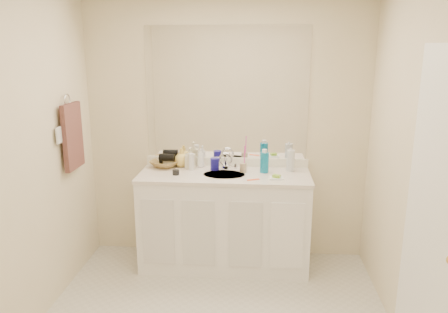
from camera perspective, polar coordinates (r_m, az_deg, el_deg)
wall_back at (r=4.06m, az=0.36°, el=3.19°), size 2.60×0.02×2.40m
wall_front at (r=1.61m, az=-6.56°, el=-15.06°), size 2.60×0.02×2.40m
wall_left at (r=3.21m, az=-25.32°, el=-1.27°), size 0.02×2.60×2.40m
wall_right at (r=2.97m, az=24.29°, el=-2.35°), size 0.02×2.60×2.40m
vanity_cabinet at (r=4.03m, az=0.06°, el=-8.47°), size 1.50×0.55×0.85m
countertop at (r=3.88m, az=0.06°, el=-2.46°), size 1.52×0.57×0.03m
backsplash at (r=4.11m, az=0.34°, el=-0.68°), size 1.52×0.03×0.08m
sink_basin at (r=3.86m, az=0.03°, el=-2.51°), size 0.37×0.37×0.02m
faucet at (r=4.01m, az=0.23°, el=-0.85°), size 0.02×0.02×0.11m
mirror at (r=4.00m, az=0.36°, el=8.23°), size 1.48×0.01×1.20m
blue_mug at (r=3.98m, az=-1.22°, el=-0.99°), size 0.09×0.09×0.11m
tan_cup at (r=3.91m, az=2.53°, el=-1.46°), size 0.07×0.07×0.08m
toothbrush at (r=3.89m, az=2.69°, el=0.08°), size 0.01×0.04×0.19m
mouthwash_bottle at (r=3.91m, az=5.30°, el=-0.77°), size 0.09×0.09×0.18m
clear_pump_bottle at (r=3.98m, az=8.69°, el=-0.53°), size 0.08×0.08×0.19m
soap_dish at (r=3.75m, az=6.87°, el=-2.83°), size 0.12×0.10×0.01m
green_soap at (r=3.74m, az=6.87°, el=-2.57°), size 0.07×0.06×0.02m
orange_comb at (r=3.70m, az=3.84°, el=-3.03°), size 0.11×0.07×0.00m
dark_jar at (r=3.86m, az=-6.30°, el=-2.07°), size 0.08×0.08×0.04m
extra_white_bottle at (r=3.97m, az=-4.30°, el=-0.72°), size 0.06×0.06×0.16m
soap_bottle_white at (r=4.07m, az=-3.06°, el=-0.19°), size 0.08×0.08×0.17m
soap_bottle_cream at (r=4.03m, az=-4.44°, el=-0.17°), size 0.09×0.09×0.20m
soap_bottle_yellow at (r=4.10m, az=-5.55°, el=-0.11°), size 0.15×0.15×0.17m
wicker_basket at (r=4.12m, az=-7.69°, el=-0.91°), size 0.34×0.34×0.06m
hair_dryer at (r=4.10m, az=-7.45°, el=-0.14°), size 0.15×0.08×0.07m
towel_ring at (r=3.81m, az=-19.81°, el=6.92°), size 0.01×0.11×0.11m
hand_towel at (r=3.85m, az=-19.16°, el=2.51°), size 0.04×0.32×0.55m
switch_plate at (r=3.67m, az=-20.76°, el=2.62°), size 0.01×0.08×0.13m
door at (r=2.76m, az=25.67°, el=-8.11°), size 0.02×0.82×2.00m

